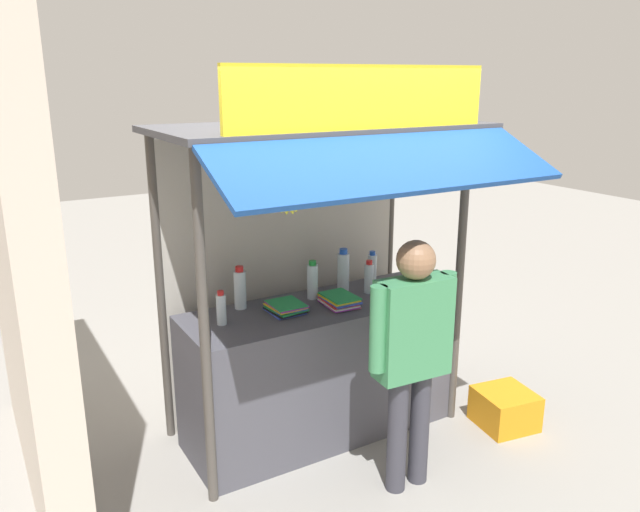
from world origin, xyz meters
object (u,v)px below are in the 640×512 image
magazine_stack_center (412,294)px  vendor_person (412,344)px  water_bottle_back_left (312,281)px  banana_bunch_inner_left (442,177)px  plastic_crate (505,408)px  banana_bunch_inner_right (324,184)px  water_bottle_front_right (372,268)px  water_bottle_rear_center (240,289)px  magazine_stack_mid_right (286,307)px  water_bottle_far_left (221,309)px  water_bottle_left (369,278)px  water_bottle_back_right (343,271)px  magazine_stack_mid_left (339,300)px  banana_bunch_rightmost (289,198)px  banana_bunch_leftmost (388,184)px

magazine_stack_center → vendor_person: size_ratio=0.16×
water_bottle_back_left → banana_bunch_inner_left: size_ratio=1.04×
banana_bunch_inner_left → plastic_crate: bearing=-19.0°
banana_bunch_inner_right → banana_bunch_inner_left: (0.87, -0.00, -0.03)m
plastic_crate → water_bottle_front_right: bearing=124.9°
water_bottle_rear_center → magazine_stack_mid_right: 0.33m
water_bottle_back_left → water_bottle_far_left: water_bottle_back_left is taller
plastic_crate → water_bottle_left: bearing=138.3°
water_bottle_back_right → water_bottle_rear_center: water_bottle_back_right is taller
magazine_stack_center → magazine_stack_mid_right: size_ratio=0.96×
water_bottle_back_left → banana_bunch_inner_left: 1.13m
water_bottle_back_left → water_bottle_left: bearing=-14.0°
water_bottle_back_left → water_bottle_rear_center: size_ratio=0.94×
vendor_person → water_bottle_back_right: bearing=85.1°
water_bottle_back_right → banana_bunch_inner_right: bearing=-130.9°
magazine_stack_mid_left → banana_bunch_rightmost: (-0.57, -0.37, 0.82)m
water_bottle_front_right → banana_bunch_leftmost: banana_bunch_leftmost is taller
magazine_stack_mid_right → banana_bunch_rightmost: bearing=-114.0°
water_bottle_rear_center → plastic_crate: 2.11m
banana_bunch_inner_left → vendor_person: size_ratio=0.17×
water_bottle_front_right → vendor_person: bearing=-113.0°
magazine_stack_mid_left → banana_bunch_inner_left: (0.52, -0.37, 0.85)m
water_bottle_back_left → plastic_crate: water_bottle_back_left is taller
banana_bunch_inner_right → water_bottle_back_left: bearing=66.0°
magazine_stack_mid_left → plastic_crate: 1.49m
magazine_stack_mid_right → plastic_crate: (1.45, -0.64, -0.85)m
vendor_person → magazine_stack_center: bearing=55.4°
water_bottle_back_right → magazine_stack_mid_left: 0.33m
water_bottle_far_left → magazine_stack_mid_right: 0.45m
water_bottle_back_left → plastic_crate: (1.16, -0.77, -0.95)m
water_bottle_front_right → magazine_stack_mid_right: size_ratio=0.90×
water_bottle_back_left → banana_bunch_rightmost: size_ratio=0.88×
water_bottle_back_left → water_bottle_front_right: bearing=8.3°
water_bottle_rear_center → magazine_stack_mid_left: water_bottle_rear_center is taller
water_bottle_back_right → plastic_crate: water_bottle_back_right is taller
water_bottle_front_right → water_bottle_rear_center: size_ratio=0.82×
water_bottle_back_right → water_bottle_far_left: bearing=-171.1°
banana_bunch_rightmost → water_bottle_far_left: bearing=118.5°
water_bottle_back_right → banana_bunch_rightmost: bearing=-140.8°
magazine_stack_mid_right → plastic_crate: 1.80m
water_bottle_far_left → magazine_stack_center: bearing=-10.2°
magazine_stack_mid_left → banana_bunch_leftmost: bearing=-74.0°
water_bottle_far_left → vendor_person: size_ratio=0.14×
water_bottle_back_right → magazine_stack_center: (0.32, -0.40, -0.11)m
magazine_stack_mid_right → banana_bunch_rightmost: (-0.20, -0.45, 0.82)m
water_bottle_rear_center → water_bottle_front_right: bearing=0.3°
water_bottle_back_left → banana_bunch_inner_right: banana_bunch_inner_right is taller
magazine_stack_mid_left → banana_bunch_leftmost: size_ratio=1.01×
magazine_stack_mid_left → banana_bunch_rightmost: 1.06m
magazine_stack_mid_right → banana_bunch_inner_right: bearing=-87.2°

